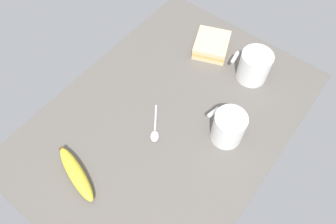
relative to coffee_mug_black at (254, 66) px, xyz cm
name	(u,v)px	position (x,y,z in cm)	size (l,w,h in cm)	color
tabletop	(168,119)	(-28.54, 11.49, -6.15)	(90.00, 64.00, 2.00)	#5B5651
coffee_mug_black	(254,66)	(0.00, 0.00, 0.00)	(9.59, 12.15, 10.02)	white
coffee_mug_milky	(228,127)	(-23.34, -5.38, 0.16)	(8.81, 11.26, 10.35)	white
sandwich_main	(212,45)	(1.61, 16.52, -2.95)	(15.12, 14.46, 4.40)	beige
banana	(76,173)	(-57.77, 19.25, -3.21)	(8.88, 18.10, 3.89)	yellow
spoon	(155,129)	(-34.17, 11.88, -4.77)	(10.76, 8.57, 0.80)	silver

